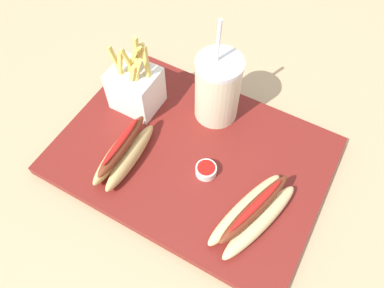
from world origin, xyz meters
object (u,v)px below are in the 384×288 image
(hot_dog_2, at_px, (124,152))
(ketchup_cup_1, at_px, (206,170))
(hot_dog_1, at_px, (253,213))
(soda_cup, at_px, (218,89))
(fries_basket, at_px, (136,87))

(hot_dog_2, bearing_deg, ketchup_cup_1, -161.57)
(hot_dog_1, distance_m, ketchup_cup_1, 0.11)
(hot_dog_1, xyz_separation_m, ketchup_cup_1, (0.11, -0.04, -0.01))
(soda_cup, distance_m, hot_dog_2, 0.21)
(fries_basket, distance_m, ketchup_cup_1, 0.21)
(hot_dog_2, bearing_deg, hot_dog_1, -178.35)
(hot_dog_2, bearing_deg, fries_basket, -66.45)
(fries_basket, bearing_deg, ketchup_cup_1, 158.96)
(hot_dog_1, xyz_separation_m, hot_dog_2, (0.25, 0.01, 0.00))
(hot_dog_1, bearing_deg, hot_dog_2, 1.65)
(soda_cup, distance_m, fries_basket, 0.16)
(hot_dog_1, bearing_deg, ketchup_cup_1, -20.52)
(fries_basket, relative_size, hot_dog_1, 0.92)
(ketchup_cup_1, bearing_deg, hot_dog_2, 18.43)
(fries_basket, height_order, hot_dog_2, fries_basket)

